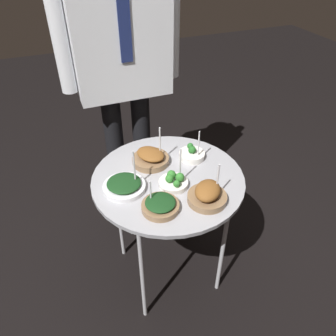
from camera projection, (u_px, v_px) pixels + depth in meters
ground_plane at (168, 269)px, 1.84m from camera, size 8.00×8.00×0.00m
serving_cart at (168, 185)px, 1.46m from camera, size 0.67×0.67×0.67m
bowl_roast_front_right at (151, 158)px, 1.50m from camera, size 0.17×0.17×0.18m
bowl_broccoli_front_center at (174, 181)px, 1.37m from camera, size 0.12×0.12×0.17m
bowl_spinach_mid_left at (160, 205)px, 1.26m from camera, size 0.15×0.15×0.13m
bowl_broccoli_mid_right at (192, 154)px, 1.53m from camera, size 0.12×0.12×0.16m
bowl_roast_far_rim at (207, 194)px, 1.29m from camera, size 0.16×0.16×0.17m
bowl_spinach_back_left at (124, 185)px, 1.36m from camera, size 0.18×0.18×0.18m
waiter_figure at (120, 47)px, 1.59m from camera, size 0.62×0.23×1.68m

